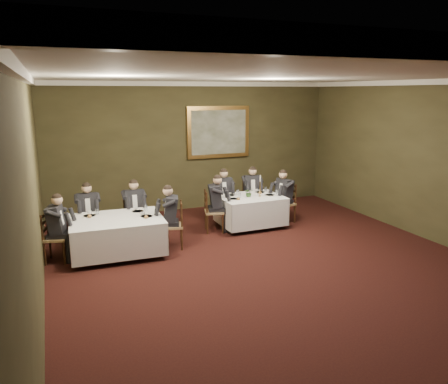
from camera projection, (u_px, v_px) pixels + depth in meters
ground at (281, 274)px, 7.95m from camera, size 10.00×10.00×0.00m
ceiling at (287, 76)px, 7.16m from camera, size 8.00×10.00×0.10m
back_wall at (194, 147)px, 12.07m from camera, size 8.00×0.10×3.50m
left_wall at (33, 201)px, 6.10m from camera, size 0.10×10.00×3.50m
crown_molding at (287, 79)px, 7.17m from camera, size 8.00×10.00×0.12m
table_main at (251, 209)px, 10.63m from camera, size 1.55×1.19×0.67m
table_second at (117, 233)px, 8.81m from camera, size 1.88×1.46×0.67m
chair_main_backleft at (223, 209)px, 11.22m from camera, size 0.49×0.47×1.00m
diner_main_backleft at (223, 201)px, 11.16m from camera, size 0.45×0.52×1.35m
chair_main_backright at (251, 206)px, 11.53m from camera, size 0.52×0.50×1.00m
diner_main_backright at (252, 198)px, 11.46m from camera, size 0.49×0.55×1.35m
chair_main_endleft at (214, 220)px, 10.31m from camera, size 0.51×0.53×1.00m
diner_main_endleft at (214, 210)px, 10.26m from camera, size 0.56×0.50×1.35m
chair_main_endright at (285, 211)px, 11.03m from camera, size 0.50×0.52×1.00m
diner_main_endright at (285, 203)px, 10.97m from camera, size 0.55×0.49×1.35m
chair_sec_backleft at (89, 230)px, 9.55m from camera, size 0.46×0.44×1.00m
diner_sec_backleft at (89, 220)px, 9.49m from camera, size 0.43×0.50×1.35m
chair_sec_backright at (135, 225)px, 9.88m from camera, size 0.44×0.42×1.00m
diner_sec_backright at (134, 216)px, 9.82m from camera, size 0.42×0.48×1.35m
chair_sec_endright at (173, 235)px, 9.23m from camera, size 0.51×0.53×1.00m
diner_sec_endright at (173, 224)px, 9.18m from camera, size 0.56×0.51×1.35m
chair_sec_endleft at (56, 248)px, 8.47m from camera, size 0.52×0.54×1.00m
diner_sec_endleft at (56, 236)px, 8.42m from camera, size 0.57×0.51×1.35m
centerpiece at (249, 192)px, 10.50m from camera, size 0.21×0.18×0.23m
candlestick at (260, 188)px, 10.53m from camera, size 0.08×0.08×0.54m
place_setting_table_main at (232, 193)px, 10.73m from camera, size 0.33×0.31×0.14m
place_setting_table_second at (92, 213)px, 8.97m from camera, size 0.33×0.31×0.14m
painting at (218, 132)px, 12.19m from camera, size 1.83×0.09×1.44m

